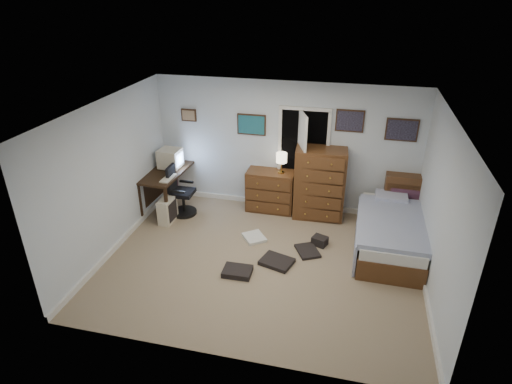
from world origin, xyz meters
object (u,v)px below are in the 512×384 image
computer_desk (163,179)px  low_dresser (270,191)px  bed (389,233)px  office_chair (180,196)px  tall_dresser (320,183)px

computer_desk → low_dresser: low_dresser is taller
bed → low_dresser: bearing=158.7°
office_chair → low_dresser: bearing=18.0°
low_dresser → bed: (2.21, -0.90, -0.09)m
bed → tall_dresser: bearing=146.3°
computer_desk → bed: (4.28, -0.55, -0.30)m
low_dresser → tall_dresser: tall_dresser is taller
computer_desk → bed: bearing=-4.7°
computer_desk → tall_dresser: bearing=8.8°
office_chair → bed: (3.86, -0.35, -0.07)m
low_dresser → tall_dresser: bearing=-1.4°
computer_desk → low_dresser: 2.11m
tall_dresser → computer_desk: bearing=-177.6°
office_chair → bed: bearing=-5.8°
computer_desk → low_dresser: size_ratio=1.53×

